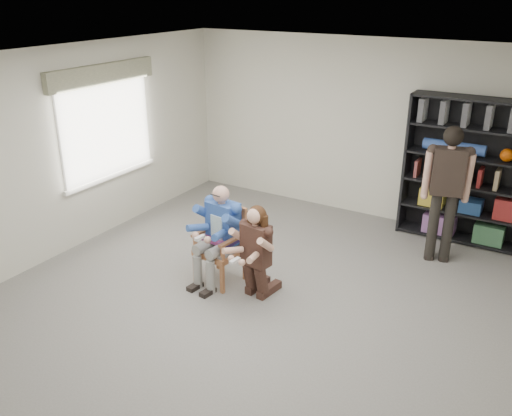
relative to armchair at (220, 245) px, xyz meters
The scene contains 8 objects.
room_shell 1.21m from the armchair, 35.95° to the right, with size 6.00×7.00×2.80m, color beige, non-canonical shape.
floor 0.95m from the armchair, 35.95° to the right, with size 6.00×7.00×0.01m, color slate.
window_left 2.62m from the armchair, 167.09° to the left, with size 0.16×2.00×1.75m, color silver, non-canonical shape.
armchair is the anchor object (origin of this frame).
seated_man 0.15m from the armchair, 90.00° to the left, with size 0.55×0.77×1.28m, color #274F8F, non-canonical shape.
kneeling_woman 0.60m from the armchair, 11.69° to the right, with size 0.49×0.79×1.17m, color #36211B, non-canonical shape.
bookshelf 3.70m from the armchair, 50.03° to the left, with size 1.80×0.38×2.10m, color black, non-canonical shape.
standing_man 3.01m from the armchair, 41.74° to the left, with size 0.57×0.32×1.86m, color black, non-canonical shape.
Camera 1 is at (2.85, -4.48, 3.50)m, focal length 38.00 mm.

